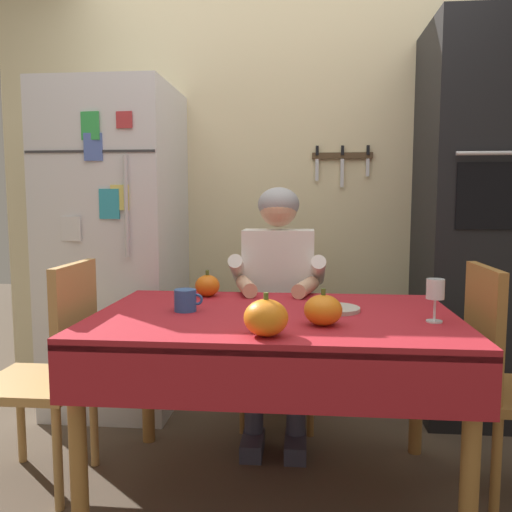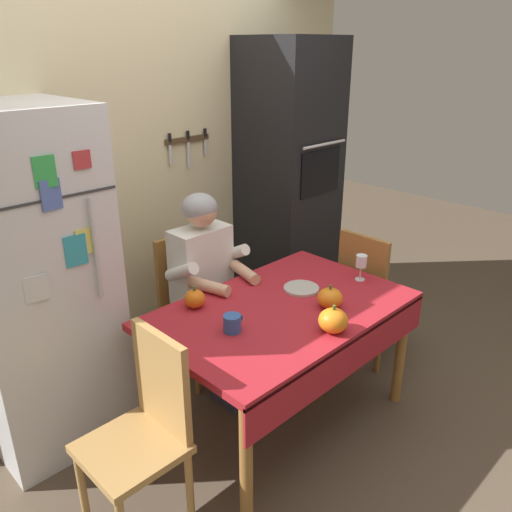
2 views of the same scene
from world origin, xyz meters
The scene contains 15 objects.
ground_plane centered at (0.00, 0.00, 0.00)m, with size 10.00×10.00×0.00m, color brown.
back_wall_assembly centered at (0.05, 1.35, 1.30)m, with size 3.70×0.13×2.60m.
refrigerator centered at (-0.95, 0.96, 0.90)m, with size 0.68×0.71×1.80m.
wall_oven centered at (1.05, 1.00, 1.05)m, with size 0.60×0.64×2.10m.
dining_table centered at (0.00, 0.08, 0.66)m, with size 1.40×0.90×0.74m.
chair_behind_person centered at (-0.02, 0.87, 0.51)m, with size 0.40×0.40×0.93m.
seated_person centered at (-0.02, 0.68, 0.74)m, with size 0.47×0.55×1.25m.
chair_left_side centered at (-0.90, 0.07, 0.51)m, with size 0.40×0.40×0.93m.
chair_right_side centered at (0.90, 0.12, 0.51)m, with size 0.40×0.40×0.93m.
coffee_mug centered at (-0.35, 0.10, 0.78)m, with size 0.12×0.09×0.09m.
wine_glass centered at (0.59, 0.00, 0.85)m, with size 0.06×0.06×0.16m.
pumpkin_large centered at (0.18, -0.08, 0.79)m, with size 0.14×0.14×0.13m.
pumpkin_medium centered at (-0.01, -0.25, 0.80)m, with size 0.15×0.15×0.14m.
pumpkin_small centered at (-0.33, 0.42, 0.79)m, with size 0.11×0.11×0.12m.
serving_tray centered at (0.24, 0.16, 0.75)m, with size 0.20×0.20×0.02m, color #B7B2A8.
Camera 2 is at (-1.82, -1.53, 2.04)m, focal length 36.06 mm.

